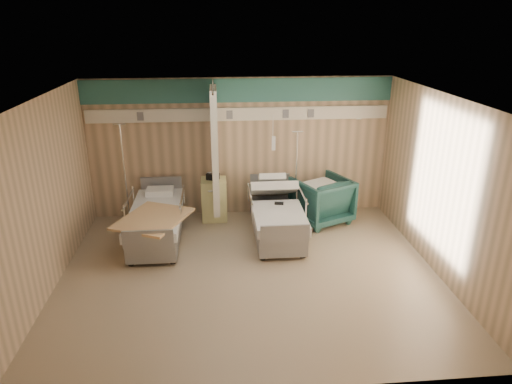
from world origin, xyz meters
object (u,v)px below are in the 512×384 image
Objects in this scene: visitor_armchair at (322,200)px; iv_stand_left at (128,203)px; bed_left at (157,225)px; bed_right at (276,221)px; iv_stand_right at (295,200)px; bedside_cabinet at (214,199)px.

visitor_armchair is 0.50× the size of iv_stand_left.
bed_left is at bearing -53.35° from iv_stand_left.
iv_stand_right reaches higher than bed_right.
visitor_armchair is at bearing -4.31° from iv_stand_left.
iv_stand_right is at bearing 17.29° from bed_left.
iv_stand_right is at bearing -2.07° from bedside_cabinet.
iv_stand_left is (-3.36, 0.05, 0.04)m from iv_stand_right.
iv_stand_left reaches higher than visitor_armchair.
bed_right is 1.07× the size of iv_stand_left.
bed_left is 1.39m from bedside_cabinet.
visitor_armchair is at bearing -7.99° from bedside_cabinet.
bed_left is 1.07× the size of iv_stand_left.
iv_stand_left is at bearing -28.23° from visitor_armchair.
bedside_cabinet is (-1.15, 0.90, 0.11)m from bed_right.
bed_right is 1.46m from bedside_cabinet.
bed_left is 2.54× the size of bedside_cabinet.
bed_right is at bearing -17.28° from iv_stand_left.
iv_stand_right is at bearing 59.25° from bed_right.
bed_right is at bearing 0.00° from bed_left.
bed_right is at bearing -38.05° from bedside_cabinet.
bedside_cabinet is at bearing 141.95° from bed_right.
bedside_cabinet is at bearing 177.93° from iv_stand_right.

